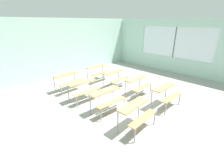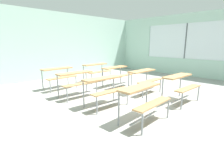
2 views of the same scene
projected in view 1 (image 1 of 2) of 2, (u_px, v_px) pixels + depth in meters
name	position (u px, v px, depth m)	size (l,w,h in m)	color
ground	(123.00, 102.00, 6.00)	(10.00, 9.00, 0.05)	#9E9E99
wall_back	(60.00, 48.00, 8.37)	(10.00, 0.12, 3.00)	silver
wall_right	(185.00, 48.00, 8.66)	(0.12, 9.00, 3.00)	silver
desk_bench_r0c0	(137.00, 111.00, 4.28)	(1.13, 0.64, 0.74)	tan
desk_bench_r0c1	(166.00, 92.00, 5.44)	(1.12, 0.62, 0.74)	tan
desk_bench_r1c0	(107.00, 97.00, 5.12)	(1.13, 0.65, 0.74)	tan
desk_bench_r1c1	(138.00, 83.00, 6.28)	(1.11, 0.60, 0.74)	tan
desk_bench_r2c0	(83.00, 87.00, 5.87)	(1.12, 0.63, 0.74)	tan
desk_bench_r2c1	(115.00, 76.00, 7.07)	(1.13, 0.64, 0.74)	tan
desk_bench_r3c0	(68.00, 78.00, 6.72)	(1.11, 0.62, 0.74)	tan
desk_bench_r3c1	(98.00, 70.00, 7.91)	(1.11, 0.61, 0.74)	tan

